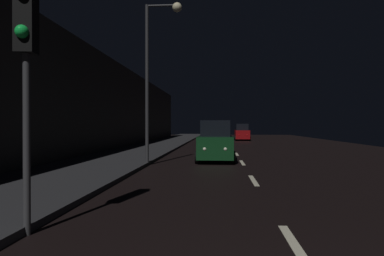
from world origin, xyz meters
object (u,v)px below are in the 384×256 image
(traffic_light_near_left, at_px, (26,20))
(car_approaching_headlights, at_px, (215,142))
(car_distant_taillights, at_px, (242,133))
(streetlamp_overhead, at_px, (157,58))

(traffic_light_near_left, distance_m, car_approaching_headlights, 13.08)
(traffic_light_near_left, xyz_separation_m, car_distant_taillights, (6.07, 37.43, -2.66))
(traffic_light_near_left, relative_size, car_distant_taillights, 1.22)
(traffic_light_near_left, height_order, car_distant_taillights, traffic_light_near_left)
(traffic_light_near_left, bearing_deg, streetlamp_overhead, 169.27)
(car_approaching_headlights, distance_m, car_distant_taillights, 25.16)
(traffic_light_near_left, relative_size, streetlamp_overhead, 0.66)
(streetlamp_overhead, bearing_deg, traffic_light_near_left, -91.92)
(traffic_light_near_left, relative_size, car_approaching_headlights, 1.19)
(streetlamp_overhead, distance_m, car_distant_taillights, 28.08)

